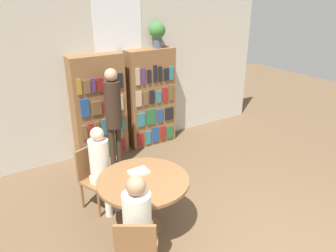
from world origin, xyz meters
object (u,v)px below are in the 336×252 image
at_px(bookshelf_left, 99,108).
at_px(reading_table, 143,189).
at_px(seated_reader_left, 102,165).
at_px(chair_near_camera, 137,251).
at_px(flower_vase, 157,32).
at_px(bookshelf_right, 151,98).
at_px(librarian_standing, 113,109).
at_px(seated_reader_right, 138,220).
at_px(chair_left_side, 94,174).

xyz_separation_m(bookshelf_left, reading_table, (-0.34, -2.24, -0.32)).
bearing_deg(seated_reader_left, chair_near_camera, 59.77).
bearing_deg(bookshelf_left, seated_reader_left, -110.93).
bearing_deg(flower_vase, seated_reader_left, -139.27).
xyz_separation_m(bookshelf_left, bookshelf_right, (1.06, -0.00, -0.00)).
bearing_deg(bookshelf_right, chair_near_camera, -122.18).
bearing_deg(librarian_standing, chair_near_camera, -109.52).
distance_m(bookshelf_right, flower_vase, 1.23).
bearing_deg(flower_vase, bookshelf_left, -179.79).
bearing_deg(reading_table, chair_near_camera, -122.84).
height_order(bookshelf_left, seated_reader_right, bookshelf_left).
distance_m(bookshelf_left, seated_reader_left, 1.69).
distance_m(bookshelf_left, chair_near_camera, 3.14).
xyz_separation_m(chair_left_side, seated_reader_left, (0.06, -0.17, 0.21)).
relative_size(chair_near_camera, chair_left_side, 1.00).
xyz_separation_m(reading_table, chair_left_side, (-0.33, 0.84, -0.12)).
relative_size(flower_vase, chair_left_side, 0.52).
bearing_deg(seated_reader_left, chair_left_side, -90.00).
relative_size(reading_table, seated_reader_left, 0.91).
relative_size(reading_table, chair_left_side, 1.27).
relative_size(bookshelf_right, seated_reader_left, 1.51).
relative_size(seated_reader_left, librarian_standing, 0.72).
height_order(bookshelf_right, librarian_standing, bookshelf_right).
xyz_separation_m(bookshelf_right, chair_left_side, (-1.72, -1.40, -0.43)).
distance_m(reading_table, chair_near_camera, 0.91).
distance_m(flower_vase, librarian_standing, 1.68).
distance_m(flower_vase, chair_near_camera, 3.99).
height_order(seated_reader_right, librarian_standing, librarian_standing).
distance_m(reading_table, chair_left_side, 0.91).
bearing_deg(chair_near_camera, chair_left_side, 117.00).
xyz_separation_m(chair_near_camera, chair_left_side, (0.16, 1.60, 0.00)).
bearing_deg(bookshelf_right, seated_reader_left, -136.63).
bearing_deg(bookshelf_left, reading_table, -98.59).
bearing_deg(flower_vase, librarian_standing, -156.57).
relative_size(bookshelf_right, reading_table, 1.66).
bearing_deg(chair_near_camera, bookshelf_right, 90.66).
bearing_deg(reading_table, bookshelf_left, 81.41).
distance_m(reading_table, seated_reader_right, 0.73).
height_order(seated_reader_left, librarian_standing, librarian_standing).
xyz_separation_m(flower_vase, seated_reader_left, (-1.82, -1.57, -1.44)).
xyz_separation_m(chair_near_camera, seated_reader_left, (0.23, 1.43, 0.21)).
relative_size(bookshelf_left, seated_reader_left, 1.51).
xyz_separation_m(flower_vase, reading_table, (-1.56, -2.24, -1.53)).
relative_size(bookshelf_right, chair_left_side, 2.10).
bearing_deg(reading_table, bookshelf_right, 58.04).
bearing_deg(seated_reader_left, seated_reader_right, 62.91).
height_order(bookshelf_right, seated_reader_right, bookshelf_right).
height_order(reading_table, seated_reader_right, seated_reader_right).
distance_m(bookshelf_right, reading_table, 2.66).
xyz_separation_m(bookshelf_right, seated_reader_left, (-1.66, -1.56, -0.23)).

